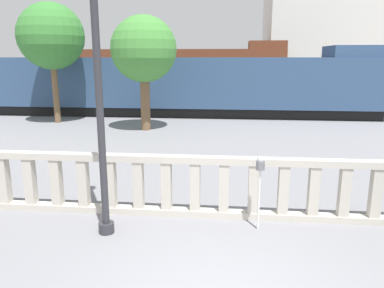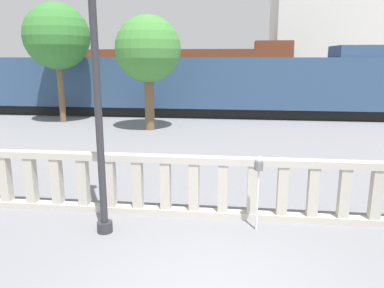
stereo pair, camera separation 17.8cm
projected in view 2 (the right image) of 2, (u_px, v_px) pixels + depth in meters
name	position (u px, v px, depth m)	size (l,w,h in m)	color
balustrade	(223.00, 188.00, 7.57)	(14.84, 0.24, 1.28)	#BCB5A8
lamppost	(94.00, 38.00, 6.28)	(0.33, 0.33, 6.47)	#2D2D33
parking_meter	(259.00, 172.00, 6.90)	(0.16, 0.16, 1.45)	silver
train_near	(159.00, 85.00, 21.31)	(25.42, 3.17, 3.81)	black
train_far	(174.00, 73.00, 29.67)	(18.39, 2.68, 4.42)	black
building_block	(342.00, 36.00, 30.26)	(11.07, 8.19, 9.80)	beige
tree_left	(57.00, 37.00, 18.17)	(3.18, 3.18, 5.80)	brown
tree_right	(148.00, 50.00, 16.29)	(2.89, 2.89, 5.02)	brown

